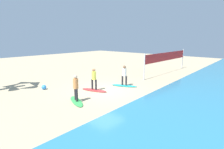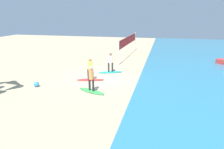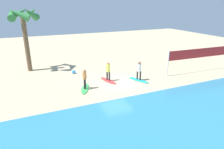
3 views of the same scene
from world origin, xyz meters
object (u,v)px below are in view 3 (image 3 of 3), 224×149
(surfer_red, at_px, (108,70))
(volleyball_net, at_px, (207,53))
(surfer_teal, at_px, (139,69))
(palm_tree, at_px, (23,20))
(surfboard_green, at_px, (85,89))
(beach_ball, at_px, (74,72))
(surfboard_teal, at_px, (139,80))
(surfer_green, at_px, (85,77))
(surfboard_red, at_px, (108,81))

(surfer_red, distance_m, volleyball_net, 10.11)
(surfer_teal, xyz_separation_m, surfer_red, (2.51, -0.95, 0.00))
(palm_tree, bearing_deg, surfer_teal, 141.87)
(surfboard_green, distance_m, beach_ball, 4.06)
(surfboard_teal, bearing_deg, surfer_green, -113.77)
(surfer_red, height_order, volleyball_net, volleyball_net)
(surfboard_red, xyz_separation_m, palm_tree, (6.16, -5.85, 4.97))
(surfboard_red, relative_size, palm_tree, 0.34)
(surfboard_green, relative_size, volleyball_net, 0.23)
(volleyball_net, xyz_separation_m, beach_ball, (12.33, -4.39, -1.61))
(surfboard_teal, relative_size, surfboard_green, 1.00)
(surfer_teal, distance_m, surfboard_green, 4.97)
(surfboard_green, bearing_deg, surfer_red, 133.71)
(surfboard_red, distance_m, volleyball_net, 10.23)
(surfer_teal, bearing_deg, palm_tree, -38.13)
(volleyball_net, bearing_deg, surfer_green, -1.51)
(beach_ball, bearing_deg, surfer_green, 89.50)
(surfer_green, bearing_deg, surfboard_green, -7.13)
(volleyball_net, bearing_deg, surfboard_red, -6.88)
(beach_ball, bearing_deg, surfer_red, 126.17)
(surfboard_red, relative_size, surfboard_green, 1.00)
(surfer_red, distance_m, surfboard_green, 2.71)
(surfer_teal, height_order, beach_ball, surfer_teal)
(surfboard_teal, bearing_deg, surfer_red, -133.72)
(surfer_teal, bearing_deg, surfboard_red, -20.73)
(surfer_red, xyz_separation_m, surfer_green, (2.36, 0.88, 0.00))
(surfer_green, distance_m, volleyball_net, 12.40)
(surfer_red, height_order, beach_ball, surfer_red)
(surfer_green, xyz_separation_m, beach_ball, (-0.04, -4.06, -0.86))
(surfer_red, height_order, palm_tree, palm_tree)
(surfer_teal, bearing_deg, beach_ball, -40.52)
(surfer_teal, bearing_deg, surfboard_green, -0.79)
(volleyball_net, relative_size, beach_ball, 25.16)
(surfer_green, bearing_deg, beach_ball, -90.50)
(surfer_teal, relative_size, surfboard_green, 0.78)
(surfer_teal, xyz_separation_m, palm_tree, (8.67, -6.80, 3.97))
(surfer_teal, relative_size, beach_ball, 4.54)
(surfboard_red, xyz_separation_m, beach_ball, (2.32, -3.18, 0.14))
(surfboard_teal, xyz_separation_m, surfboard_green, (4.87, -0.07, 0.00))
(surfboard_green, bearing_deg, palm_tree, -127.35)
(surfer_teal, distance_m, surfboard_red, 2.86)
(palm_tree, xyz_separation_m, beach_ball, (-3.84, 2.67, -4.83))
(surfer_green, bearing_deg, palm_tree, -60.57)
(surfboard_teal, bearing_deg, volleyball_net, 65.04)
(surfboard_teal, xyz_separation_m, surfer_red, (2.51, -0.95, 0.99))
(surfboard_red, relative_size, beach_ball, 5.81)
(surfboard_green, height_order, palm_tree, palm_tree)
(surfer_teal, bearing_deg, surfer_green, -0.79)
(surfboard_teal, height_order, surfer_teal, surfer_teal)
(surfboard_red, relative_size, surfer_green, 1.28)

